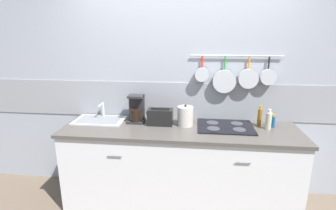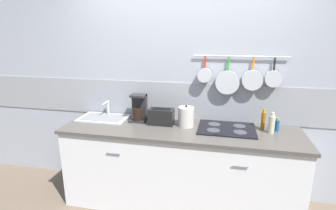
% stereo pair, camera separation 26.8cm
% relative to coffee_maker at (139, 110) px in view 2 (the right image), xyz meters
% --- Properties ---
extents(ground_plane, '(12.00, 12.00, 0.00)m').
position_rel_coffee_maker_xyz_m(ground_plane, '(0.50, -0.17, -1.01)').
color(ground_plane, brown).
extents(wall_back, '(7.20, 0.15, 2.60)m').
position_rel_coffee_maker_xyz_m(wall_back, '(0.51, 0.20, 0.26)').
color(wall_back, '#999EA8').
rests_on(wall_back, ground_plane).
extents(cabinet_base, '(2.44, 0.65, 0.85)m').
position_rel_coffee_maker_xyz_m(cabinet_base, '(0.50, -0.17, -0.59)').
color(cabinet_base, silver).
rests_on(cabinet_base, ground_plane).
extents(countertop, '(2.48, 0.67, 0.03)m').
position_rel_coffee_maker_xyz_m(countertop, '(0.50, -0.17, -0.14)').
color(countertop, '#4C4742').
rests_on(countertop, cabinet_base).
extents(sink_basin, '(0.55, 0.35, 0.18)m').
position_rel_coffee_maker_xyz_m(sink_basin, '(-0.42, -0.02, -0.11)').
color(sink_basin, '#B7BABF').
rests_on(sink_basin, countertop).
extents(coffee_maker, '(0.19, 0.17, 0.30)m').
position_rel_coffee_maker_xyz_m(coffee_maker, '(0.00, 0.00, 0.00)').
color(coffee_maker, '#262628').
rests_on(coffee_maker, countertop).
extents(toaster, '(0.29, 0.14, 0.18)m').
position_rel_coffee_maker_xyz_m(toaster, '(0.28, -0.08, -0.04)').
color(toaster, black).
rests_on(toaster, countertop).
extents(kettle, '(0.17, 0.17, 0.23)m').
position_rel_coffee_maker_xyz_m(kettle, '(0.55, -0.07, -0.02)').
color(kettle, beige).
rests_on(kettle, countertop).
extents(cooktop, '(0.58, 0.45, 0.01)m').
position_rel_coffee_maker_xyz_m(cooktop, '(0.98, -0.08, -0.12)').
color(cooktop, black).
rests_on(cooktop, countertop).
extents(bottle_hot_sauce, '(0.05, 0.05, 0.22)m').
position_rel_coffee_maker_xyz_m(bottle_hot_sauce, '(1.34, 0.01, -0.03)').
color(bottle_hot_sauce, '#8C5919').
rests_on(bottle_hot_sauce, countertop).
extents(bottle_vinegar, '(0.06, 0.06, 0.21)m').
position_rel_coffee_maker_xyz_m(bottle_vinegar, '(1.41, -0.09, -0.03)').
color(bottle_vinegar, '#BFB799').
rests_on(bottle_vinegar, countertop).
extents(bottle_cooking_wine, '(0.04, 0.04, 0.14)m').
position_rel_coffee_maker_xyz_m(bottle_cooking_wine, '(1.47, -0.02, -0.06)').
color(bottle_cooking_wine, navy).
rests_on(bottle_cooking_wine, countertop).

